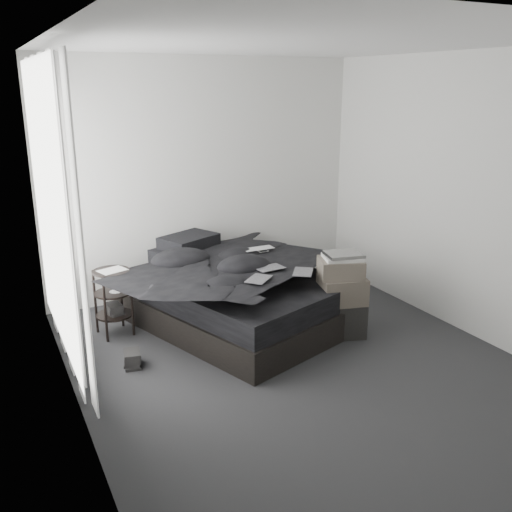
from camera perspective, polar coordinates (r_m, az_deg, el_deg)
name	(u,v)px	position (r m, az deg, el deg)	size (l,w,h in m)	color
floor	(297,363)	(5.00, 4.14, -10.66)	(3.60, 4.20, 0.01)	#2B2B2D
ceiling	(305,42)	(4.45, 4.89, 20.57)	(3.60, 4.20, 0.01)	white
wall_back	(204,178)	(6.41, -5.21, 7.75)	(3.60, 0.01, 2.60)	silver
wall_left	(66,243)	(3.97, -18.49, 1.25)	(0.01, 4.20, 2.60)	silver
wall_right	(468,197)	(5.67, 20.40, 5.57)	(0.01, 4.20, 2.60)	silver
window_left	(50,209)	(4.83, -19.91, 4.41)	(0.02, 2.00, 2.30)	white
curtain_left	(57,217)	(4.85, -19.24, 3.67)	(0.06, 2.12, 2.48)	white
bed	(237,310)	(5.72, -1.87, -5.42)	(1.54, 2.04, 0.28)	black
mattress	(237,287)	(5.64, -1.89, -3.09)	(1.48, 1.98, 0.22)	black
duvet	(240,266)	(5.53, -1.56, -1.00)	(1.50, 1.74, 0.24)	black
pillow_lower	(183,254)	(6.13, -7.31, 0.17)	(0.61, 0.42, 0.14)	black
pillow_upper	(189,241)	(6.11, -6.73, 1.47)	(0.57, 0.40, 0.13)	black
laptop	(260,244)	(5.81, 0.45, 1.25)	(0.33, 0.21, 0.03)	silver
comic_a	(259,271)	(4.99, 0.27, -1.51)	(0.26, 0.17, 0.01)	black
comic_b	(270,260)	(5.29, 1.40, -0.37)	(0.26, 0.17, 0.01)	black
comic_c	(303,263)	(5.19, 4.75, -0.70)	(0.26, 0.17, 0.01)	black
side_stand	(114,303)	(5.58, -14.06, -4.57)	(0.34, 0.34, 0.63)	black
papers	(112,271)	(5.47, -14.18, -1.43)	(0.24, 0.18, 0.01)	white
floor_books	(132,360)	(5.02, -12.26, -10.08)	(0.13, 0.19, 0.13)	black
box_lower	(339,318)	(5.53, 8.35, -6.15)	(0.44, 0.35, 0.33)	black
box_mid	(342,290)	(5.42, 8.60, -3.36)	(0.41, 0.33, 0.25)	#5A5147
box_upper	(341,268)	(5.35, 8.48, -1.21)	(0.40, 0.32, 0.17)	#5A5147
art_book_white	(342,257)	(5.32, 8.62, -0.14)	(0.34, 0.27, 0.03)	silver
art_book_snake	(344,254)	(5.31, 8.77, 0.17)	(0.33, 0.26, 0.03)	silver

